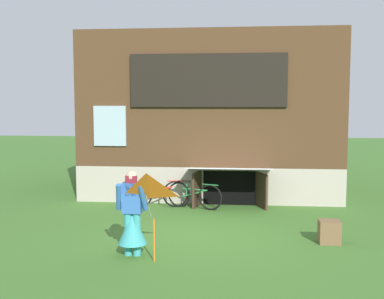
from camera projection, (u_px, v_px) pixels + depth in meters
ground_plane at (198, 234)px, 10.01m from camera, size 60.00×60.00×0.00m
log_house at (212, 115)px, 14.93m from camera, size 7.39×5.52×4.76m
person at (132, 220)px, 8.52m from camera, size 0.61×0.52×1.55m
kite at (147, 194)px, 7.97m from camera, size 0.74×0.69×1.51m
bicycle_green at (194, 195)px, 12.42m from camera, size 1.50×0.58×0.72m
bicycle_red at (157, 194)px, 12.51m from camera, size 1.64×0.44×0.76m
wooden_crate at (329, 232)px, 9.31m from camera, size 0.41×0.35×0.45m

